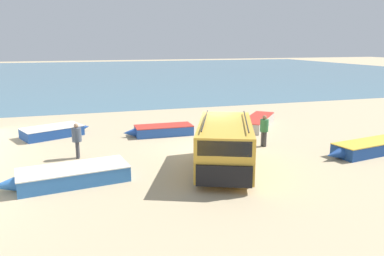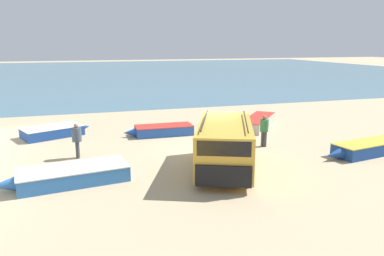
# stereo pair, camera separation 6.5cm
# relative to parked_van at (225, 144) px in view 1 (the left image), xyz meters

# --- Properties ---
(ground_plane) EXTENTS (200.00, 200.00, 0.00)m
(ground_plane) POSITION_rel_parked_van_xyz_m (0.40, 2.91, -1.12)
(ground_plane) COLOR tan
(sea_water) EXTENTS (120.00, 80.00, 0.01)m
(sea_water) POSITION_rel_parked_van_xyz_m (0.40, 54.91, -1.11)
(sea_water) COLOR #477084
(sea_water) RESTS_ON ground_plane
(parked_van) EXTENTS (3.90, 5.53, 2.14)m
(parked_van) POSITION_rel_parked_van_xyz_m (0.00, 0.00, 0.00)
(parked_van) COLOR gold
(parked_van) RESTS_ON ground_plane
(fishing_rowboat_0) EXTENTS (4.96, 2.27, 0.60)m
(fishing_rowboat_0) POSITION_rel_parked_van_xyz_m (-6.09, 0.38, -0.82)
(fishing_rowboat_0) COLOR #2D66AD
(fishing_rowboat_0) RESTS_ON ground_plane
(fishing_rowboat_1) EXTENTS (4.03, 4.50, 0.64)m
(fishing_rowboat_1) POSITION_rel_parked_van_xyz_m (5.16, 7.09, -0.80)
(fishing_rowboat_1) COLOR #ADA89E
(fishing_rowboat_1) RESTS_ON ground_plane
(fishing_rowboat_2) EXTENTS (3.95, 1.41, 0.56)m
(fishing_rowboat_2) POSITION_rel_parked_van_xyz_m (-1.15, 6.71, -0.84)
(fishing_rowboat_2) COLOR #234CA3
(fishing_rowboat_2) RESTS_ON ground_plane
(fishing_rowboat_3) EXTENTS (4.92, 1.96, 0.60)m
(fishing_rowboat_3) POSITION_rel_parked_van_xyz_m (7.40, 0.17, -0.82)
(fishing_rowboat_3) COLOR navy
(fishing_rowboat_3) RESTS_ON ground_plane
(fishing_rowboat_4) EXTENTS (3.93, 2.80, 0.57)m
(fishing_rowboat_4) POSITION_rel_parked_van_xyz_m (-7.02, 8.22, -0.83)
(fishing_rowboat_4) COLOR navy
(fishing_rowboat_4) RESTS_ON ground_plane
(fisherman_0) EXTENTS (0.43, 0.43, 1.63)m
(fisherman_0) POSITION_rel_parked_van_xyz_m (-5.78, 3.54, -0.14)
(fisherman_0) COLOR #38383D
(fisherman_0) RESTS_ON ground_plane
(fisherman_1) EXTENTS (0.42, 0.42, 1.61)m
(fisherman_1) POSITION_rel_parked_van_xyz_m (3.29, 2.83, -0.15)
(fisherman_1) COLOR #38383D
(fisherman_1) RESTS_ON ground_plane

